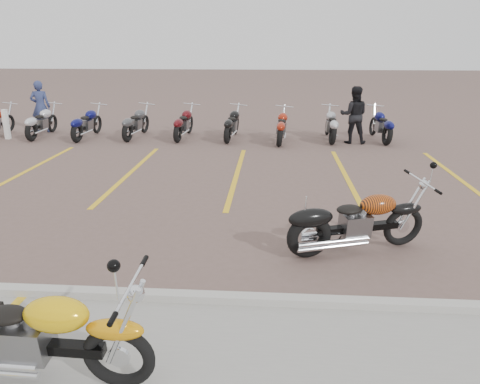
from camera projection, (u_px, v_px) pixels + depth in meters
The scene contains 9 objects.
ground at pixel (218, 239), 7.86m from camera, with size 100.00×100.00×0.00m, color brown.
curb at pixel (200, 298), 5.94m from camera, with size 60.00×0.18×0.12m, color #ADAAA3.
parking_stripes at pixel (237, 175), 11.66m from camera, with size 38.00×5.50×0.01m, color gold, non-canonical shape.
yellow_cruiser at pixel (28, 337), 4.44m from camera, with size 2.39×0.37×0.98m.
flame_cruiser at pixel (353, 224), 7.25m from camera, with size 2.23×0.87×0.95m.
person_a at pixel (41, 107), 16.87m from camera, with size 0.68×0.44×1.85m, color navy.
person_b at pixel (354, 115), 15.02m from camera, with size 0.89×0.69×1.83m, color black.
bollard at pixel (6, 124), 15.79m from camera, with size 0.15×0.15×1.00m, color white.
bg_bike_row at pixel (158, 123), 15.82m from camera, with size 15.51×2.01×1.10m.
Camera 1 is at (0.89, -7.19, 3.16)m, focal length 35.00 mm.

